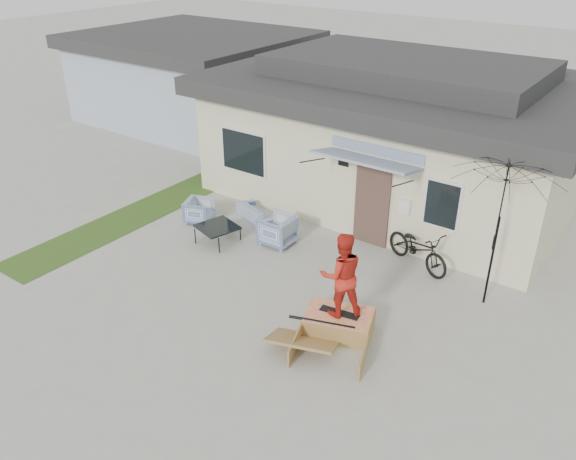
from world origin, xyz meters
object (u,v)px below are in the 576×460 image
Objects in this scene: armchair_right at (278,229)px; skate_ramp at (339,323)px; patio_umbrella at (497,232)px; bicycle at (418,244)px; skateboard at (340,312)px; armchair_left at (199,210)px; loveseat at (257,210)px; skater at (342,273)px; coffee_table at (218,234)px.

skate_ramp is at bearing 53.84° from armchair_right.
patio_umbrella is 3.77m from skate_ramp.
skateboard is at bearing -162.33° from bicycle.
patio_umbrella is at bearing 34.71° from skate_ramp.
bicycle is at bearing -99.41° from armchair_left.
bicycle is (4.69, 0.31, 0.32)m from loveseat.
skater reaches higher than armchair_right.
skate_ramp is at bearing 167.29° from loveseat.
armchair_right is at bearing 125.96° from skate_ramp.
patio_umbrella is 1.60× the size of skater.
armchair_right is at bearing -105.87° from armchair_left.
loveseat reaches higher than skateboard.
bicycle reaches higher than armchair_right.
armchair_right reaches higher than loveseat.
loveseat is 1.49m from armchair_right.
armchair_right is at bearing 170.64° from loveseat.
armchair_right is 4.02m from skater.
armchair_left is 6.06m from skateboard.
armchair_right is 0.92× the size of coffee_table.
armchair_right is 1.04× the size of skateboard.
armchair_right reaches higher than coffee_table.
loveseat is 4.71m from bicycle.
loveseat is at bearing 127.22° from skate_ramp.
patio_umbrella reaches higher than coffee_table.
loveseat reaches higher than skate_ramp.
armchair_right is 5.46m from patio_umbrella.
loveseat is 5.42m from skate_ramp.
armchair_right is at bearing -78.59° from skater.
skate_ramp is (-2.04, -2.78, -1.53)m from patio_umbrella.
bicycle is at bearing 77.37° from skateboard.
armchair_right reaches higher than skate_ramp.
skater reaches higher than patio_umbrella.
coffee_table is 4.74m from skateboard.
armchair_right reaches higher than armchair_left.
armchair_right is at bearing 33.07° from coffee_table.
skater is (4.53, -1.37, 1.16)m from coffee_table.
coffee_table is 5.11m from bicycle.
loveseat is 1.61m from coffee_table.
bicycle reaches higher than loveseat.
patio_umbrella is at bearing 11.78° from coffee_table.
bicycle is at bearing -155.18° from loveseat.
skateboard reaches higher than coffee_table.
loveseat reaches higher than coffee_table.
coffee_table is 1.13× the size of skateboard.
armchair_right is 0.45× the size of bicycle.
bicycle is (3.41, 1.06, 0.18)m from armchair_right.
armchair_left is 6.09m from skate_ramp.
coffee_table is at bearing 109.83° from loveseat.
armchair_left is 0.41× the size of skater.
skater is at bearing 90.00° from skate_ramp.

